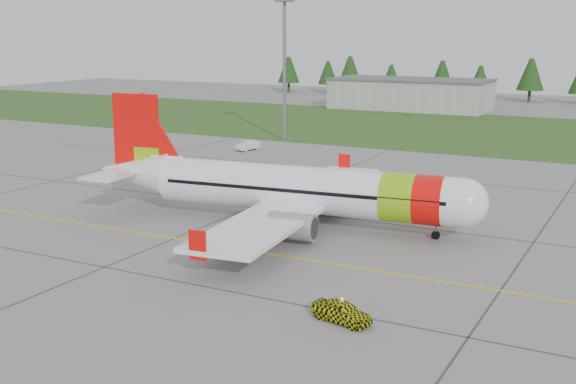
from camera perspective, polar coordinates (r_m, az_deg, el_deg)
The scene contains 8 objects.
ground at distance 43.09m, azimuth 0.90°, elevation -8.92°, with size 320.00×320.00×0.00m, color gray.
aircraft at distance 59.71m, azimuth 0.60°, elevation 0.20°, with size 34.53×32.00×10.47m.
follow_me_car at distance 40.22m, azimuth 4.30°, elevation -7.82°, with size 1.45×1.23×3.60m, color #EBEA0D.
service_van at distance 98.56m, azimuth -3.20°, elevation 4.48°, with size 1.41×1.33×4.03m, color silver.
grass_strip at distance 120.19m, azimuth 18.99°, elevation 4.30°, with size 320.00×50.00×0.03m, color #30561E.
taxi_guideline at distance 49.93m, azimuth 5.09°, elevation -5.91°, with size 120.00×0.25×0.02m, color gold.
hangar_west at distance 154.05m, azimuth 9.64°, elevation 7.58°, with size 32.00×14.00×6.00m, color #A8A8A3.
floodlight_mast at distance 106.50m, azimuth -0.28°, elevation 9.41°, with size 0.50×0.50×20.00m, color slate.
Camera 1 is at (18.16, -35.77, 15.74)m, focal length 45.00 mm.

